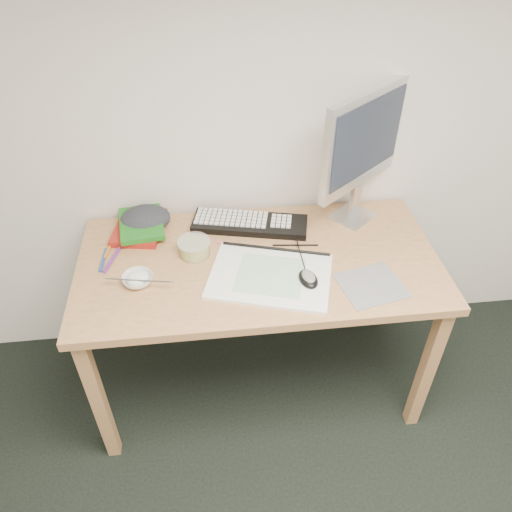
{
  "coord_description": "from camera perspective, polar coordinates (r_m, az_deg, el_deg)",
  "views": [
    {
      "loc": [
        -0.28,
        -0.04,
        2.0
      ],
      "look_at": [
        -0.12,
        1.36,
        0.83
      ],
      "focal_mm": 35.0,
      "sensor_mm": 36.0,
      "label": 1
    }
  ],
  "objects": [
    {
      "name": "marker_blue",
      "position": [
        2.01,
        -17.05,
        -0.43
      ],
      "size": [
        0.02,
        0.13,
        0.01
      ],
      "primitive_type": "cylinder",
      "rotation": [
        0.0,
        1.57,
        1.52
      ],
      "color": "#1B4394",
      "rests_on": "desk"
    },
    {
      "name": "marker_orange",
      "position": [
        2.07,
        -16.43,
        0.91
      ],
      "size": [
        0.03,
        0.13,
        0.01
      ],
      "primitive_type": "cylinder",
      "rotation": [
        0.0,
        1.57,
        1.41
      ],
      "color": "#C96E17",
      "rests_on": "desk"
    },
    {
      "name": "book_red",
      "position": [
        2.13,
        -13.2,
        3.2
      ],
      "size": [
        0.23,
        0.28,
        0.03
      ],
      "primitive_type": "cube",
      "rotation": [
        0.0,
        0.0,
        -0.17
      ],
      "color": "maroon",
      "rests_on": "desk"
    },
    {
      "name": "pencil_tan",
      "position": [
        1.98,
        -0.68,
        0.72
      ],
      "size": [
        0.15,
        0.08,
        0.01
      ],
      "primitive_type": "cylinder",
      "rotation": [
        0.0,
        1.57,
        -0.47
      ],
      "color": "tan",
      "rests_on": "desk"
    },
    {
      "name": "desk",
      "position": [
        1.99,
        0.33,
        -2.23
      ],
      "size": [
        1.4,
        0.7,
        0.75
      ],
      "color": "tan",
      "rests_on": "ground"
    },
    {
      "name": "book_green",
      "position": [
        2.11,
        -12.96,
        3.62
      ],
      "size": [
        0.2,
        0.26,
        0.02
      ],
      "primitive_type": "cube",
      "rotation": [
        0.0,
        0.0,
        0.13
      ],
      "color": "#1A681A",
      "rests_on": "book_red"
    },
    {
      "name": "marker_purple",
      "position": [
        2.0,
        -16.16,
        -0.44
      ],
      "size": [
        0.06,
        0.14,
        0.01
      ],
      "primitive_type": "cylinder",
      "rotation": [
        0.0,
        1.57,
        1.27
      ],
      "color": "#662486",
      "rests_on": "desk"
    },
    {
      "name": "pencil_black",
      "position": [
        2.01,
        4.51,
        1.24
      ],
      "size": [
        0.18,
        0.03,
        0.01
      ],
      "primitive_type": "cylinder",
      "rotation": [
        0.0,
        1.57,
        -0.11
      ],
      "color": "black",
      "rests_on": "desk"
    },
    {
      "name": "chopsticks",
      "position": [
        1.84,
        -13.23,
        -2.74
      ],
      "size": [
        0.24,
        0.06,
        0.02
      ],
      "primitive_type": "cylinder",
      "rotation": [
        0.0,
        1.57,
        -0.19
      ],
      "color": "#B3B3B5",
      "rests_on": "rice_bowl"
    },
    {
      "name": "monitor",
      "position": [
        2.02,
        12.2,
        12.51
      ],
      "size": [
        0.4,
        0.33,
        0.56
      ],
      "rotation": [
        0.0,
        0.0,
        0.68
      ],
      "color": "silver",
      "rests_on": "desk"
    },
    {
      "name": "pencil_pink",
      "position": [
        2.0,
        -1.83,
        1.3
      ],
      "size": [
        0.2,
        0.07,
        0.01
      ],
      "primitive_type": "cylinder",
      "rotation": [
        0.0,
        1.57,
        -0.29
      ],
      "color": "#D1687E",
      "rests_on": "desk"
    },
    {
      "name": "mousepad",
      "position": [
        1.87,
        13.05,
        -3.28
      ],
      "size": [
        0.26,
        0.24,
        0.0
      ],
      "primitive_type": "cube",
      "rotation": [
        0.0,
        0.0,
        0.21
      ],
      "color": "gray",
      "rests_on": "desk"
    },
    {
      "name": "fruit_tub",
      "position": [
        1.96,
        -7.08,
        0.95
      ],
      "size": [
        0.14,
        0.14,
        0.06
      ],
      "primitive_type": "cylinder",
      "rotation": [
        0.0,
        0.0,
        0.07
      ],
      "color": "#D8CF4C",
      "rests_on": "desk"
    },
    {
      "name": "mouse",
      "position": [
        1.83,
        6.01,
        -2.35
      ],
      "size": [
        0.08,
        0.11,
        0.04
      ],
      "primitive_type": "ellipsoid",
      "rotation": [
        0.0,
        0.0,
        0.16
      ],
      "color": "black",
      "rests_on": "sketchpad"
    },
    {
      "name": "cloth_lump",
      "position": [
        2.14,
        -12.54,
        4.2
      ],
      "size": [
        0.21,
        0.19,
        0.07
      ],
      "primitive_type": "ellipsoid",
      "rotation": [
        0.0,
        0.0,
        0.31
      ],
      "color": "#282930",
      "rests_on": "desk"
    },
    {
      "name": "rice_bowl",
      "position": [
        1.87,
        -13.37,
        -2.64
      ],
      "size": [
        0.14,
        0.14,
        0.03
      ],
      "primitive_type": "imported",
      "rotation": [
        0.0,
        0.0,
        -0.25
      ],
      "color": "white",
      "rests_on": "desk"
    },
    {
      "name": "keyboard",
      "position": [
        2.1,
        -0.71,
        3.7
      ],
      "size": [
        0.5,
        0.26,
        0.03
      ],
      "primitive_type": "cube",
      "rotation": [
        0.0,
        0.0,
        -0.23
      ],
      "color": "black",
      "rests_on": "desk"
    },
    {
      "name": "sketchpad",
      "position": [
        1.85,
        1.62,
        -2.33
      ],
      "size": [
        0.51,
        0.43,
        0.01
      ],
      "primitive_type": "cube",
      "rotation": [
        0.0,
        0.0,
        -0.29
      ],
      "color": "white",
      "rests_on": "desk"
    }
  ]
}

